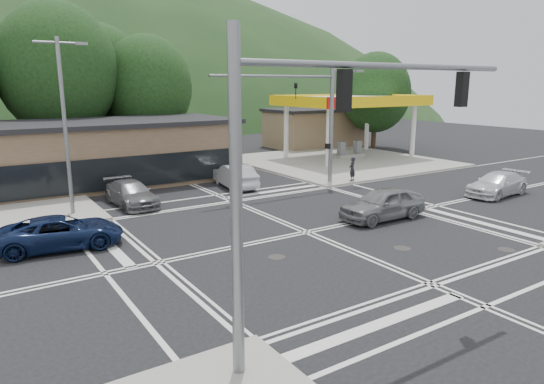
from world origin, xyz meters
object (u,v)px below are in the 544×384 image
car_silver_east (497,184)px  car_grey_center (383,204)px  car_northbound (131,194)px  car_queue_b (170,160)px  car_blue_west (61,232)px  car_queue_a (235,176)px  pedestrian (352,169)px

car_silver_east → car_grey_center: bearing=-94.7°
car_grey_center → car_silver_east: 9.88m
car_northbound → car_queue_b: bearing=55.2°
car_grey_center → car_queue_b: car_grey_center is taller
car_grey_center → car_northbound: (-9.83, 9.76, -0.12)m
car_blue_west → car_grey_center: size_ratio=1.04×
car_queue_a → car_northbound: 7.39m
car_grey_center → pedestrian: pedestrian is taller
pedestrian → car_silver_east: bearing=97.3°
car_queue_a → car_blue_west: bearing=37.7°
car_grey_center → car_queue_b: size_ratio=1.08×
car_grey_center → car_silver_east: size_ratio=0.98×
car_grey_center → car_queue_a: (-2.54, 10.92, -0.03)m
pedestrian → car_queue_b: bearing=-79.1°
car_silver_east → car_queue_b: bearing=-150.5°
car_blue_west → pedestrian: 19.89m
pedestrian → car_grey_center: bearing=32.6°
car_blue_west → pedestrian: pedestrian is taller
car_grey_center → car_queue_b: 20.16m
car_silver_east → car_queue_b: car_queue_b is taller
car_blue_west → car_grey_center: 15.12m
car_queue_a → car_grey_center: bearing=111.3°
car_silver_east → pedestrian: size_ratio=2.94×
pedestrian → car_northbound: bearing=-32.2°
car_queue_b → car_northbound: size_ratio=0.93×
car_blue_west → car_northbound: (4.70, 5.61, 0.00)m
car_grey_center → car_queue_a: bearing=-166.3°
car_blue_west → car_silver_east: 24.76m
car_northbound → car_grey_center: bearing=-47.8°
car_blue_west → pedestrian: (19.55, 3.65, 0.29)m
car_queue_b → car_grey_center: bearing=101.5°
car_queue_a → car_northbound: size_ratio=1.00×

